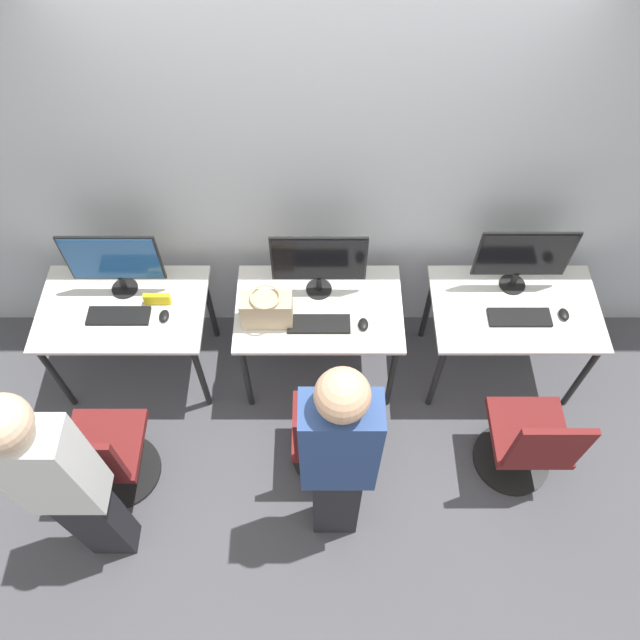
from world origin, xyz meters
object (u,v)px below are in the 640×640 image
(person_center, at_px, (339,460))
(mouse_center, at_px, (365,324))
(office_chair_center, at_px, (330,439))
(keyboard_right, at_px, (521,318))
(keyboard_center, at_px, (320,324))
(monitor_left, at_px, (115,261))
(keyboard_left, at_px, (120,315))
(office_chair_left, at_px, (106,457))
(handbag, at_px, (268,309))
(mouse_left, at_px, (165,315))
(mouse_right, at_px, (565,315))
(office_chair_right, at_px, (528,446))
(monitor_right, at_px, (525,258))
(person_left, at_px, (64,483))
(monitor_center, at_px, (320,262))

(person_center, bearing_deg, mouse_center, 79.66)
(office_chair_center, bearing_deg, person_center, -85.11)
(mouse_center, relative_size, office_chair_center, 0.10)
(office_chair_center, distance_m, keyboard_right, 1.35)
(mouse_center, distance_m, person_center, 0.97)
(keyboard_center, height_order, keyboard_right, same)
(monitor_left, bearing_deg, keyboard_center, -12.67)
(monitor_left, bearing_deg, person_center, -42.89)
(monitor_left, xyz_separation_m, keyboard_center, (1.20, -0.27, -0.26))
(keyboard_left, xyz_separation_m, mouse_center, (1.47, -0.07, 0.01))
(keyboard_left, xyz_separation_m, keyboard_center, (1.20, -0.06, 0.00))
(person_center, bearing_deg, office_chair_left, 169.65)
(keyboard_left, distance_m, mouse_center, 1.47)
(mouse_center, distance_m, handbag, 0.58)
(mouse_left, xyz_separation_m, office_chair_left, (-0.32, -0.74, -0.38))
(mouse_left, xyz_separation_m, mouse_right, (2.40, 0.01, 0.00))
(office_chair_right, bearing_deg, mouse_right, 70.37)
(keyboard_center, bearing_deg, office_chair_right, -26.35)
(keyboard_left, bearing_deg, monitor_left, 90.00)
(office_chair_left, xyz_separation_m, person_center, (1.34, -0.24, 0.60))
(handbag, bearing_deg, monitor_right, 10.14)
(mouse_left, bearing_deg, office_chair_center, -32.15)
(monitor_left, distance_m, office_chair_right, 2.66)
(keyboard_left, distance_m, office_chair_right, 2.55)
(person_left, distance_m, monitor_right, 2.76)
(monitor_left, relative_size, office_chair_right, 0.63)
(handbag, bearing_deg, keyboard_left, 178.25)
(monitor_left, height_order, mouse_right, monitor_left)
(keyboard_left, height_order, monitor_center, monitor_center)
(person_left, relative_size, office_chair_right, 1.97)
(person_center, distance_m, keyboard_right, 1.50)
(monitor_left, relative_size, office_chair_center, 0.63)
(mouse_left, relative_size, handbag, 0.30)
(office_chair_left, bearing_deg, monitor_right, 22.06)
(keyboard_center, xyz_separation_m, mouse_right, (1.47, 0.07, 0.01))
(monitor_left, bearing_deg, monitor_center, -0.25)
(mouse_left, distance_m, office_chair_left, 0.89)
(monitor_right, relative_size, keyboard_right, 1.50)
(mouse_right, bearing_deg, keyboard_left, -179.86)
(keyboard_left, relative_size, office_chair_center, 0.42)
(mouse_left, height_order, person_left, person_left)
(monitor_center, bearing_deg, person_left, -132.23)
(office_chair_center, bearing_deg, keyboard_center, 96.36)
(office_chair_center, height_order, monitor_right, monitor_right)
(keyboard_left, xyz_separation_m, office_chair_left, (-0.04, -0.75, -0.37))
(office_chair_left, distance_m, mouse_center, 1.70)
(mouse_left, xyz_separation_m, person_left, (-0.27, -1.11, 0.23))
(keyboard_left, distance_m, mouse_right, 2.67)
(monitor_center, relative_size, office_chair_right, 0.63)
(office_chair_left, xyz_separation_m, mouse_center, (1.51, 0.68, 0.38))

